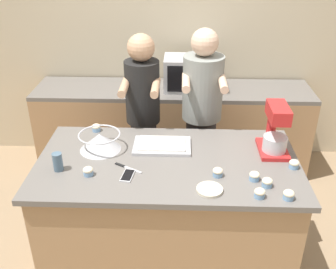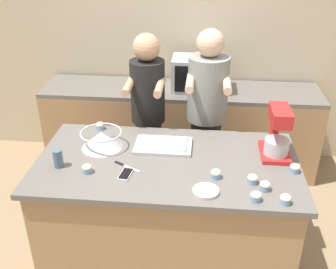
# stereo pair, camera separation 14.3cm
# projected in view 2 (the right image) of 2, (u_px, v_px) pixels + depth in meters

# --- Properties ---
(ground_plane) EXTENTS (16.00, 16.00, 0.00)m
(ground_plane) POSITION_uv_depth(u_px,v_px,m) (167.00, 256.00, 3.17)
(ground_plane) COLOR #937A5B
(back_wall) EXTENTS (10.00, 0.06, 2.70)m
(back_wall) POSITION_uv_depth(u_px,v_px,m) (184.00, 35.00, 4.06)
(back_wall) COLOR beige
(back_wall) RESTS_ON ground_plane
(island_counter) EXTENTS (1.83, 0.98, 0.90)m
(island_counter) POSITION_uv_depth(u_px,v_px,m) (167.00, 211.00, 2.96)
(island_counter) COLOR #A87F56
(island_counter) RESTS_ON ground_plane
(back_counter) EXTENTS (2.80, 0.60, 0.90)m
(back_counter) POSITION_uv_depth(u_px,v_px,m) (180.00, 128.00, 4.18)
(back_counter) COLOR #A87F56
(back_counter) RESTS_ON ground_plane
(person_left) EXTENTS (0.31, 0.49, 1.60)m
(person_left) POSITION_uv_depth(u_px,v_px,m) (148.00, 117.00, 3.45)
(person_left) COLOR #232328
(person_left) RESTS_ON ground_plane
(person_right) EXTENTS (0.35, 0.51, 1.65)m
(person_right) POSITION_uv_depth(u_px,v_px,m) (206.00, 119.00, 3.41)
(person_right) COLOR #232328
(person_right) RESTS_ON ground_plane
(stand_mixer) EXTENTS (0.20, 0.30, 0.37)m
(stand_mixer) POSITION_uv_depth(u_px,v_px,m) (277.00, 135.00, 2.74)
(stand_mixer) COLOR red
(stand_mixer) RESTS_ON island_counter
(mixing_bowl) EXTENTS (0.31, 0.31, 0.13)m
(mixing_bowl) POSITION_uv_depth(u_px,v_px,m) (102.00, 139.00, 2.87)
(mixing_bowl) COLOR #BCBCC1
(mixing_bowl) RESTS_ON island_counter
(baking_tray) EXTENTS (0.42, 0.27, 0.04)m
(baking_tray) POSITION_uv_depth(u_px,v_px,m) (163.00, 145.00, 2.90)
(baking_tray) COLOR #BCBCC1
(baking_tray) RESTS_ON island_counter
(microwave_oven) EXTENTS (0.53, 0.34, 0.32)m
(microwave_oven) POSITION_uv_depth(u_px,v_px,m) (199.00, 74.00, 3.88)
(microwave_oven) COLOR #B7B7BC
(microwave_oven) RESTS_ON back_counter
(cell_phone) EXTENTS (0.09, 0.15, 0.01)m
(cell_phone) POSITION_uv_depth(u_px,v_px,m) (126.00, 174.00, 2.58)
(cell_phone) COLOR silver
(cell_phone) RESTS_ON island_counter
(drinking_glass) EXTENTS (0.07, 0.07, 0.13)m
(drinking_glass) POSITION_uv_depth(u_px,v_px,m) (58.00, 158.00, 2.65)
(drinking_glass) COLOR slate
(drinking_glass) RESTS_ON island_counter
(small_plate) EXTENTS (0.17, 0.17, 0.02)m
(small_plate) POSITION_uv_depth(u_px,v_px,m) (206.00, 191.00, 2.41)
(small_plate) COLOR beige
(small_plate) RESTS_ON island_counter
(knife) EXTENTS (0.20, 0.13, 0.01)m
(knife) POSITION_uv_depth(u_px,v_px,m) (126.00, 166.00, 2.67)
(knife) COLOR #BCBCC1
(knife) RESTS_ON island_counter
(cupcake_0) EXTENTS (0.07, 0.07, 0.06)m
(cupcake_0) POSITION_uv_depth(u_px,v_px,m) (295.00, 168.00, 2.60)
(cupcake_0) COLOR #759EC6
(cupcake_0) RESTS_ON island_counter
(cupcake_1) EXTENTS (0.07, 0.07, 0.06)m
(cupcake_1) POSITION_uv_depth(u_px,v_px,m) (216.00, 174.00, 2.54)
(cupcake_1) COLOR #759EC6
(cupcake_1) RESTS_ON island_counter
(cupcake_2) EXTENTS (0.07, 0.07, 0.06)m
(cupcake_2) POSITION_uv_depth(u_px,v_px,m) (265.00, 186.00, 2.43)
(cupcake_2) COLOR #759EC6
(cupcake_2) RESTS_ON island_counter
(cupcake_3) EXTENTS (0.07, 0.07, 0.06)m
(cupcake_3) POSITION_uv_depth(u_px,v_px,m) (286.00, 199.00, 2.31)
(cupcake_3) COLOR #759EC6
(cupcake_3) RESTS_ON island_counter
(cupcake_4) EXTENTS (0.07, 0.07, 0.06)m
(cupcake_4) POSITION_uv_depth(u_px,v_px,m) (100.00, 126.00, 3.15)
(cupcake_4) COLOR #759EC6
(cupcake_4) RESTS_ON island_counter
(cupcake_5) EXTENTS (0.07, 0.07, 0.06)m
(cupcake_5) POSITION_uv_depth(u_px,v_px,m) (87.00, 169.00, 2.60)
(cupcake_5) COLOR #759EC6
(cupcake_5) RESTS_ON island_counter
(cupcake_6) EXTENTS (0.07, 0.07, 0.06)m
(cupcake_6) POSITION_uv_depth(u_px,v_px,m) (256.00, 196.00, 2.33)
(cupcake_6) COLOR #759EC6
(cupcake_6) RESTS_ON island_counter
(cupcake_7) EXTENTS (0.07, 0.07, 0.06)m
(cupcake_7) POSITION_uv_depth(u_px,v_px,m) (253.00, 179.00, 2.49)
(cupcake_7) COLOR #759EC6
(cupcake_7) RESTS_ON island_counter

